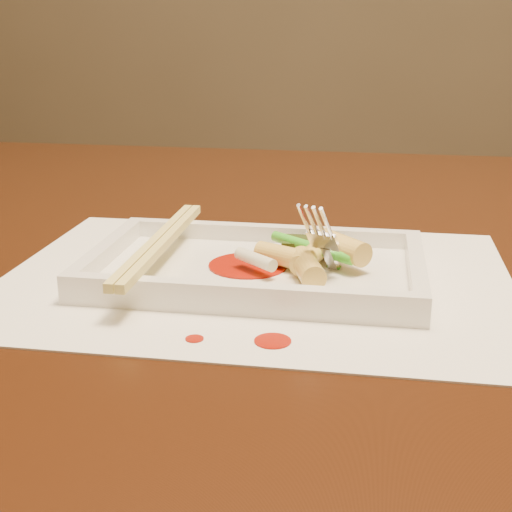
% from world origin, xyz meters
% --- Properties ---
extents(table, '(1.40, 0.90, 0.75)m').
position_xyz_m(table, '(0.00, 0.00, 0.65)').
color(table, black).
rests_on(table, ground).
extents(placemat, '(0.40, 0.30, 0.00)m').
position_xyz_m(placemat, '(-0.00, -0.14, 0.75)').
color(placemat, white).
rests_on(placemat, table).
extents(sauce_splatter_a, '(0.02, 0.02, 0.00)m').
position_xyz_m(sauce_splatter_a, '(0.03, -0.25, 0.75)').
color(sauce_splatter_a, '#981204').
rests_on(sauce_splatter_a, placemat).
extents(sauce_splatter_b, '(0.01, 0.01, 0.00)m').
position_xyz_m(sauce_splatter_b, '(-0.02, -0.26, 0.75)').
color(sauce_splatter_b, '#981204').
rests_on(sauce_splatter_b, placemat).
extents(plate_base, '(0.26, 0.16, 0.01)m').
position_xyz_m(plate_base, '(-0.00, -0.14, 0.76)').
color(plate_base, white).
rests_on(plate_base, placemat).
extents(plate_rim_far, '(0.26, 0.01, 0.01)m').
position_xyz_m(plate_rim_far, '(-0.00, -0.06, 0.77)').
color(plate_rim_far, white).
rests_on(plate_rim_far, plate_base).
extents(plate_rim_near, '(0.26, 0.01, 0.01)m').
position_xyz_m(plate_rim_near, '(-0.00, -0.21, 0.77)').
color(plate_rim_near, white).
rests_on(plate_rim_near, plate_base).
extents(plate_rim_left, '(0.01, 0.14, 0.01)m').
position_xyz_m(plate_rim_left, '(-0.13, -0.14, 0.77)').
color(plate_rim_left, white).
rests_on(plate_rim_left, plate_base).
extents(plate_rim_right, '(0.01, 0.14, 0.01)m').
position_xyz_m(plate_rim_right, '(0.12, -0.14, 0.77)').
color(plate_rim_right, white).
rests_on(plate_rim_right, plate_base).
extents(veg_piece, '(0.04, 0.03, 0.01)m').
position_xyz_m(veg_piece, '(0.03, -0.10, 0.77)').
color(veg_piece, black).
rests_on(veg_piece, plate_base).
extents(scallion_white, '(0.04, 0.03, 0.01)m').
position_xyz_m(scallion_white, '(-0.00, -0.15, 0.77)').
color(scallion_white, '#EAEACC').
rests_on(scallion_white, plate_base).
extents(scallion_green, '(0.07, 0.06, 0.01)m').
position_xyz_m(scallion_green, '(0.04, -0.12, 0.77)').
color(scallion_green, green).
rests_on(scallion_green, plate_base).
extents(chopstick_a, '(0.01, 0.21, 0.01)m').
position_xyz_m(chopstick_a, '(-0.09, -0.14, 0.78)').
color(chopstick_a, '#E2D371').
rests_on(chopstick_a, plate_rim_near).
extents(chopstick_b, '(0.01, 0.21, 0.01)m').
position_xyz_m(chopstick_b, '(-0.08, -0.14, 0.78)').
color(chopstick_b, '#E2D371').
rests_on(chopstick_b, plate_rim_near).
extents(fork, '(0.09, 0.10, 0.14)m').
position_xyz_m(fork, '(0.07, -0.12, 0.83)').
color(fork, silver).
rests_on(fork, plate_base).
extents(sauce_blob_0, '(0.06, 0.06, 0.00)m').
position_xyz_m(sauce_blob_0, '(-0.01, -0.13, 0.76)').
color(sauce_blob_0, '#981204').
rests_on(sauce_blob_0, plate_base).
extents(rice_cake_0, '(0.04, 0.03, 0.02)m').
position_xyz_m(rice_cake_0, '(0.01, -0.13, 0.77)').
color(rice_cake_0, '#F0DC70').
rests_on(rice_cake_0, plate_base).
extents(rice_cake_1, '(0.03, 0.05, 0.02)m').
position_xyz_m(rice_cake_1, '(0.04, -0.16, 0.77)').
color(rice_cake_1, '#F0DC70').
rests_on(rice_cake_1, plate_base).
extents(rice_cake_2, '(0.05, 0.05, 0.02)m').
position_xyz_m(rice_cake_2, '(0.06, -0.12, 0.78)').
color(rice_cake_2, '#F0DC70').
rests_on(rice_cake_2, plate_base).
extents(rice_cake_3, '(0.03, 0.05, 0.02)m').
position_xyz_m(rice_cake_3, '(0.04, -0.13, 0.77)').
color(rice_cake_3, '#F0DC70').
rests_on(rice_cake_3, plate_base).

